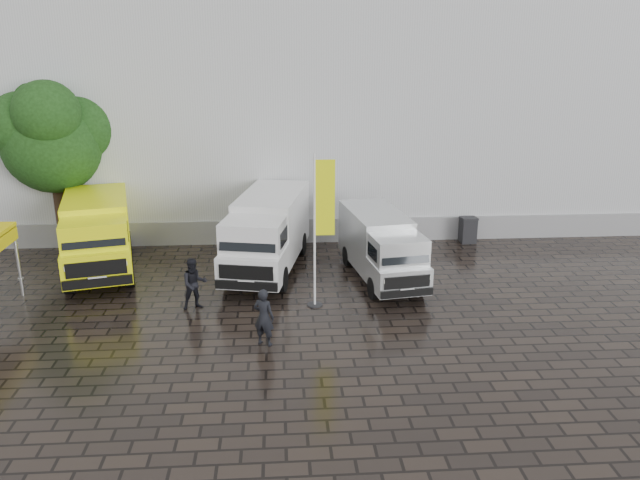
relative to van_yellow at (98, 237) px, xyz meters
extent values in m
plane|color=black|center=(8.10, -4.95, -1.34)|extent=(120.00, 120.00, 0.00)
cube|color=silver|center=(10.10, 11.05, 4.66)|extent=(44.00, 16.00, 12.00)
cube|color=gray|center=(10.10, 3.00, -0.84)|extent=(44.00, 0.15, 1.00)
cylinder|color=silver|center=(-2.02, -2.18, -0.14)|extent=(0.10, 0.10, 2.40)
cylinder|color=black|center=(7.75, -3.68, -1.32)|extent=(0.50, 0.50, 0.04)
cylinder|color=white|center=(7.75, -3.68, 1.14)|extent=(0.07, 0.07, 4.97)
cube|color=#F4FF0D|center=(8.08, -3.68, 2.23)|extent=(0.60, 0.03, 2.39)
cylinder|color=black|center=(-2.27, 3.14, 0.45)|extent=(0.50, 0.50, 3.59)
sphere|color=black|center=(-2.27, 3.14, 2.96)|extent=(3.95, 3.95, 3.95)
sphere|color=black|center=(-2.87, 4.04, 4.58)|extent=(2.33, 2.33, 2.33)
cube|color=black|center=(14.62, 2.53, -0.79)|extent=(0.68, 0.68, 1.10)
imported|color=black|center=(6.17, -6.30, -0.50)|extent=(0.73, 0.62, 1.69)
imported|color=black|center=(3.92, -3.64, -0.50)|extent=(0.98, 0.86, 1.68)
camera|label=1|loc=(6.66, -22.25, 6.86)|focal=35.00mm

